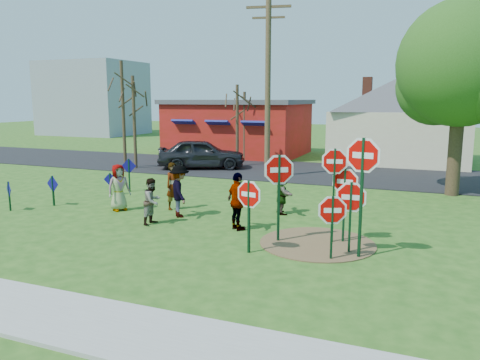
% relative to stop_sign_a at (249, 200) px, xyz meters
% --- Properties ---
extents(ground, '(120.00, 120.00, 0.00)m').
position_rel_stop_sign_a_xyz_m(ground, '(-3.00, 2.41, -1.40)').
color(ground, '#245017').
rests_on(ground, ground).
extents(sidewalk, '(22.00, 1.80, 0.08)m').
position_rel_stop_sign_a_xyz_m(sidewalk, '(-3.00, -4.79, -1.36)').
color(sidewalk, '#9E9E99').
rests_on(sidewalk, ground).
extents(road, '(120.00, 7.50, 0.04)m').
position_rel_stop_sign_a_xyz_m(road, '(-3.00, 13.91, -1.38)').
color(road, black).
rests_on(road, ground).
extents(dirt_patch, '(3.20, 3.20, 0.03)m').
position_rel_stop_sign_a_xyz_m(dirt_patch, '(1.50, 1.41, -1.38)').
color(dirt_patch, brown).
rests_on(dirt_patch, ground).
extents(red_building, '(9.40, 7.69, 3.90)m').
position_rel_stop_sign_a_xyz_m(red_building, '(-8.50, 20.41, 0.57)').
color(red_building, maroon).
rests_on(red_building, ground).
extents(cream_house, '(9.40, 9.40, 6.50)m').
position_rel_stop_sign_a_xyz_m(cream_house, '(2.50, 20.41, 1.53)').
color(cream_house, beige).
rests_on(cream_house, ground).
extents(distant_building, '(10.00, 8.00, 8.00)m').
position_rel_stop_sign_a_xyz_m(distant_building, '(-31.00, 32.41, 2.60)').
color(distant_building, '#8C939E').
rests_on(distant_building, ground).
extents(stop_sign_a, '(0.95, 0.25, 2.05)m').
position_rel_stop_sign_a_xyz_m(stop_sign_a, '(0.00, 0.00, 0.00)').
color(stop_sign_a, '#0D321A').
rests_on(stop_sign_a, ground).
extents(stop_sign_b, '(0.94, 0.24, 2.78)m').
position_rel_stop_sign_a_xyz_m(stop_sign_b, '(1.86, 1.68, 0.63)').
color(stop_sign_b, '#0D321A').
rests_on(stop_sign_b, ground).
extents(stop_sign_c, '(1.16, 0.27, 3.20)m').
position_rel_stop_sign_a_xyz_m(stop_sign_c, '(2.73, 0.67, 0.86)').
color(stop_sign_c, '#0D321A').
rests_on(stop_sign_c, ground).
extents(stop_sign_d, '(0.99, 0.08, 2.23)m').
position_rel_stop_sign_a_xyz_m(stop_sign_d, '(2.13, 1.82, 0.18)').
color(stop_sign_d, '#0D321A').
rests_on(stop_sign_d, ground).
extents(stop_sign_e, '(0.91, 0.36, 1.75)m').
position_rel_stop_sign_a_xyz_m(stop_sign_e, '(2.10, 0.26, -0.24)').
color(stop_sign_e, '#0D321A').
rests_on(stop_sign_e, ground).
extents(stop_sign_f, '(1.07, 0.08, 2.02)m').
position_rel_stop_sign_a_xyz_m(stop_sign_f, '(2.43, 0.96, -0.02)').
color(stop_sign_f, '#0D321A').
rests_on(stop_sign_f, ground).
extents(stop_sign_g, '(0.99, 0.60, 2.61)m').
position_rel_stop_sign_a_xyz_m(stop_sign_g, '(0.42, 1.22, 0.41)').
color(stop_sign_g, '#0D321A').
rests_on(stop_sign_g, ground).
extents(blue_diamond_a, '(0.52, 0.31, 1.08)m').
position_rel_stop_sign_a_xyz_m(blue_diamond_a, '(-9.60, 1.15, -0.74)').
color(blue_diamond_a, '#0D321A').
rests_on(blue_diamond_a, ground).
extents(blue_diamond_b, '(0.63, 0.14, 1.15)m').
position_rel_stop_sign_a_xyz_m(blue_diamond_b, '(-8.74, 2.36, -0.69)').
color(blue_diamond_b, '#0D321A').
rests_on(blue_diamond_b, ground).
extents(blue_diamond_c, '(0.55, 0.14, 0.93)m').
position_rel_stop_sign_a_xyz_m(blue_diamond_c, '(-8.03, 4.84, -0.83)').
color(blue_diamond_c, '#0D321A').
rests_on(blue_diamond_c, ground).
extents(blue_diamond_d, '(0.63, 0.20, 1.45)m').
position_rel_stop_sign_a_xyz_m(blue_diamond_d, '(-7.68, 5.69, -0.49)').
color(blue_diamond_d, '#0D321A').
rests_on(blue_diamond_d, ground).
extents(person_a, '(0.88, 0.98, 1.68)m').
position_rel_stop_sign_a_xyz_m(person_a, '(-6.00, 2.66, -0.56)').
color(person_a, '#46489B').
rests_on(person_a, ground).
extents(person_b, '(0.65, 0.74, 1.71)m').
position_rel_stop_sign_a_xyz_m(person_b, '(-4.25, 3.53, -0.54)').
color(person_b, '#246564').
rests_on(person_b, ground).
extents(person_c, '(0.61, 0.76, 1.49)m').
position_rel_stop_sign_a_xyz_m(person_c, '(-3.87, 1.52, -0.65)').
color(person_c, '#9C5E38').
rests_on(person_c, ground).
extents(person_d, '(1.23, 1.31, 1.78)m').
position_rel_stop_sign_a_xyz_m(person_d, '(-3.51, 2.66, -0.51)').
color(person_d, '#303035').
rests_on(person_d, ground).
extents(person_e, '(1.09, 0.98, 1.78)m').
position_rel_stop_sign_a_xyz_m(person_e, '(-1.08, 1.88, -0.50)').
color(person_e, '#52305B').
rests_on(person_e, ground).
extents(person_f, '(1.08, 1.39, 1.47)m').
position_rel_stop_sign_a_xyz_m(person_f, '(-0.42, 4.35, -0.66)').
color(person_f, '#174825').
rests_on(person_f, ground).
extents(suv, '(5.30, 3.86, 1.68)m').
position_rel_stop_sign_a_xyz_m(suv, '(-7.76, 12.84, -0.52)').
color(suv, '#333237').
rests_on(suv, road).
extents(utility_pole, '(2.16, 0.55, 8.92)m').
position_rel_stop_sign_a_xyz_m(utility_pole, '(-3.32, 11.37, 3.30)').
color(utility_pole, '#4C3823').
rests_on(utility_pole, ground).
extents(leafy_tree, '(5.57, 5.08, 7.91)m').
position_rel_stop_sign_a_xyz_m(leafy_tree, '(5.37, 10.10, 3.70)').
color(leafy_tree, '#382819').
rests_on(leafy_tree, ground).
extents(bare_tree_west, '(1.80, 1.80, 5.24)m').
position_rel_stop_sign_a_xyz_m(bare_tree_west, '(-11.30, 11.50, 2.00)').
color(bare_tree_west, '#382819').
rests_on(bare_tree_west, ground).
extents(bare_tree_east, '(1.80, 1.80, 4.41)m').
position_rel_stop_sign_a_xyz_m(bare_tree_east, '(-6.74, 16.98, 1.46)').
color(bare_tree_east, '#382819').
rests_on(bare_tree_east, ground).
extents(bare_tree_mid, '(1.80, 1.80, 6.08)m').
position_rel_stop_sign_a_xyz_m(bare_tree_mid, '(-12.02, 11.50, 2.54)').
color(bare_tree_mid, '#382819').
rests_on(bare_tree_mid, ground).
extents(bare_tree_extra, '(1.80, 1.80, 4.78)m').
position_rel_stop_sign_a_xyz_m(bare_tree_extra, '(-6.23, 14.49, 1.70)').
color(bare_tree_extra, '#382819').
rests_on(bare_tree_extra, ground).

